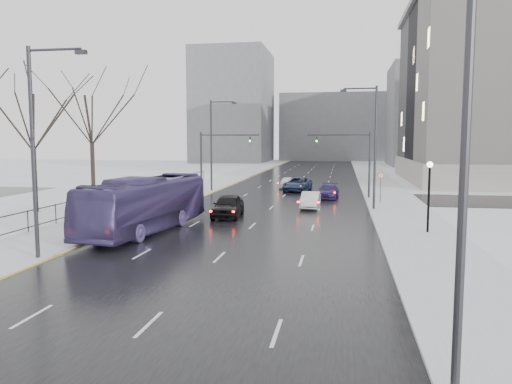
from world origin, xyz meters
The scene contains 25 objects.
road centered at (0.00, 60.00, 0.02)m, with size 16.00×150.00×0.04m, color black.
cross_road centered at (0.00, 48.00, 0.02)m, with size 130.00×10.00×0.04m, color black.
sidewalk_left centered at (-10.50, 60.00, 0.08)m, with size 5.00×150.00×0.16m, color silver.
sidewalk_right centered at (10.50, 60.00, 0.08)m, with size 5.00×150.00×0.16m, color silver.
park_strip centered at (-20.00, 60.00, 0.06)m, with size 14.00×150.00×0.12m, color white.
tree_park_d centered at (-17.80, 34.00, 0.00)m, with size 8.75×8.75×12.50m, color black, non-canonical shape.
tree_park_e centered at (-18.20, 44.00, 0.00)m, with size 9.45×9.45×13.50m, color black, non-canonical shape.
iron_fence centered at (-13.00, 30.00, 0.91)m, with size 0.06×70.00×1.30m.
streetlight_r_near centered at (8.17, 10.00, 5.62)m, with size 2.95×0.25×10.00m.
streetlight_r_mid centered at (8.17, 40.00, 5.62)m, with size 2.95×0.25×10.00m.
streetlight_l_near centered at (-8.17, 20.00, 5.62)m, with size 2.95×0.25×10.00m.
streetlight_l_far centered at (-8.17, 52.00, 5.62)m, with size 2.95×0.25×10.00m.
lamppost_r_mid centered at (11.00, 30.00, 2.94)m, with size 0.36×0.36×4.28m.
mast_signal_right centered at (7.33, 48.00, 4.11)m, with size 6.10×0.33×6.50m.
mast_signal_left centered at (-7.33, 48.00, 4.11)m, with size 6.10×0.33×6.50m.
no_uturn_sign centered at (9.20, 44.00, 2.30)m, with size 0.60×0.06×2.70m.
bldg_far_right centered at (28.00, 115.00, 11.00)m, with size 24.00×20.00×22.00m, color slate.
bldg_far_left centered at (-22.00, 125.00, 14.00)m, with size 18.00×22.00×28.00m, color slate.
bldg_far_center centered at (4.00, 140.00, 9.00)m, with size 30.00×18.00×18.00m, color slate.
bus centered at (-6.18, 27.95, 1.75)m, with size 2.87×12.26×3.41m, color #44376C.
sedan_center_near centered at (-2.46, 34.42, 0.88)m, with size 1.98×4.92×1.68m, color black.
sedan_right_near centered at (3.25, 40.23, 0.72)m, with size 1.45×4.15×1.37m, color silver.
sedan_right_cross centered at (0.94, 54.01, 0.80)m, with size 2.53×5.48×1.52m, color navy.
sedan_right_far centered at (4.50, 47.78, 0.71)m, with size 1.88×4.63×1.34m, color #261A4F.
sedan_center_far centered at (-0.59, 57.21, 0.70)m, with size 1.57×3.89×1.33m, color white.
Camera 1 is at (5.85, -1.17, 5.76)m, focal length 35.00 mm.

